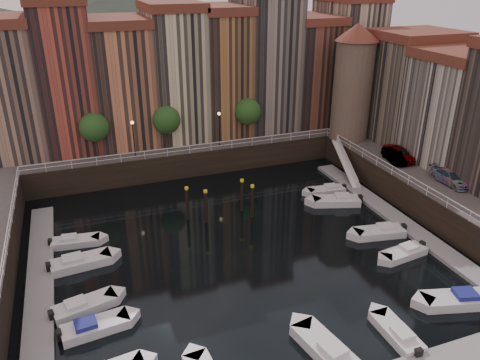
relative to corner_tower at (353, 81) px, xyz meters
name	(u,v)px	position (x,y,z in m)	size (l,w,h in m)	color
ground	(237,246)	(-20.00, -14.50, -10.19)	(200.00, 200.00, 0.00)	black
quay_far	(171,139)	(-20.00, 11.50, -8.69)	(80.00, 20.00, 3.00)	black
dock_left	(40,291)	(-36.20, -15.50, -10.02)	(2.00, 28.00, 0.35)	gray
dock_right	(397,219)	(-3.80, -15.50, -10.02)	(2.00, 28.00, 0.35)	gray
mountains	(111,25)	(-18.28, 95.50, -2.28)	(145.00, 100.00, 18.00)	#2D382D
far_terrace	(198,70)	(-16.69, 9.00, 0.76)	(48.70, 10.30, 17.50)	#9B7862
right_terrace	(462,103)	(6.50, -10.70, -0.64)	(9.30, 24.30, 14.00)	#716555
corner_tower	(353,81)	(0.00, 0.00, 0.00)	(5.20, 5.20, 13.80)	#6B5B4C
promenade_trees	(172,119)	(-21.33, 3.70, -3.61)	(21.20, 3.20, 5.20)	black
street_lamps	(177,127)	(-21.00, 2.70, -4.30)	(10.36, 0.36, 4.18)	black
railings	(219,186)	(-20.00, -9.62, -6.41)	(36.08, 34.04, 0.52)	white
gangway	(346,161)	(-2.90, -4.50, -8.28)	(2.78, 8.32, 3.73)	white
mooring_pilings	(222,202)	(-19.55, -8.99, -8.54)	(6.41, 2.09, 3.78)	black
boat_left_1	(94,327)	(-32.66, -21.14, -9.83)	(4.82, 2.23, 1.08)	silver
boat_left_2	(83,306)	(-33.19, -18.67, -9.83)	(4.82, 2.70, 1.08)	silver
boat_left_3	(80,262)	(-33.17, -12.87, -9.80)	(5.15, 2.30, 1.16)	silver
boat_left_4	(75,241)	(-33.42, -9.26, -9.86)	(4.41, 2.03, 0.99)	silver
boat_right_0	(457,300)	(-7.65, -27.39, -9.79)	(5.30, 3.09, 1.19)	silver
boat_right_1	(404,253)	(-7.16, -20.85, -9.85)	(4.50, 2.11, 1.01)	silver
boat_right_2	(380,232)	(-7.06, -17.30, -9.82)	(4.99, 2.52, 1.12)	silver
boat_right_3	(337,201)	(-7.44, -10.43, -9.80)	(5.21, 3.24, 1.17)	silver
boat_right_4	(327,190)	(-7.12, -7.73, -9.86)	(4.37, 2.03, 0.98)	silver
boat_near_2	(326,349)	(-19.01, -28.38, -9.78)	(2.80, 5.42, 1.21)	silver
boat_near_3	(397,333)	(-13.85, -28.68, -9.85)	(1.62, 4.42, 1.01)	silver
car_a	(399,154)	(1.03, -8.63, -6.43)	(1.81, 4.50, 1.53)	gray
car_b	(394,157)	(0.25, -8.83, -6.53)	(1.40, 4.00, 1.32)	gray
car_c	(451,178)	(1.90, -15.52, -6.53)	(1.86, 4.59, 1.33)	gray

